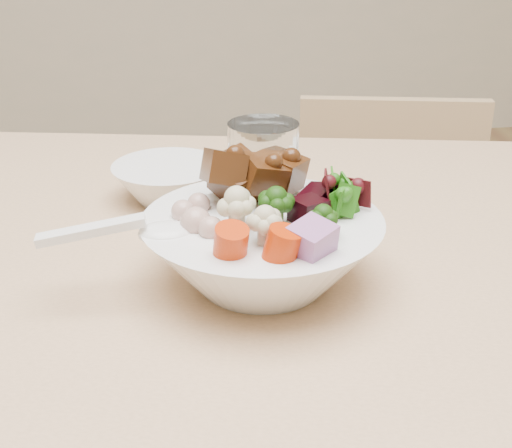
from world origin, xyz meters
name	(u,v)px	position (x,y,z in m)	size (l,w,h in m)	color
dining_table	(428,369)	(0.12, -0.06, 0.74)	(1.92, 1.32, 0.83)	#DBAE81
chair_far	(387,284)	(0.30, 0.59, 0.46)	(0.44, 0.44, 0.82)	tan
food_bowl	(264,245)	(-0.04, 0.00, 0.87)	(0.24, 0.24, 0.13)	white
soup_spoon	(147,232)	(-0.16, -0.02, 0.89)	(0.15, 0.04, 0.03)	white
water_glass	(263,186)	(-0.03, 0.10, 0.89)	(0.08, 0.08, 0.13)	silver
side_bowl	(168,183)	(-0.13, 0.22, 0.85)	(0.14, 0.14, 0.05)	white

